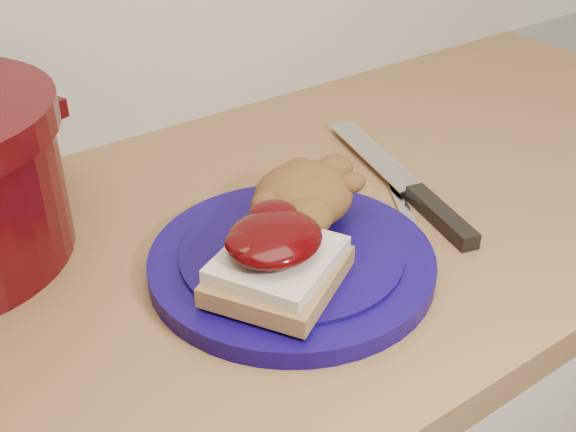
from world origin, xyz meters
TOP-DOWN VIEW (x-y plane):
  - plate at (0.01, 1.42)m, footprint 0.38×0.38m
  - sandwich at (-0.03, 1.39)m, footprint 0.16×0.15m
  - stuffing_mound at (0.05, 1.47)m, footprint 0.15×0.14m
  - chef_knife at (0.20, 1.44)m, footprint 0.11×0.32m
  - butter_knife at (0.18, 1.45)m, footprint 0.10×0.15m

SIDE VIEW (x-z plane):
  - butter_knife at x=0.18m, z-range 0.90..0.90m
  - chef_knife at x=0.20m, z-range 0.90..0.92m
  - plate at x=0.01m, z-range 0.90..0.92m
  - sandwich at x=-0.03m, z-range 0.92..0.98m
  - stuffing_mound at x=0.05m, z-range 0.92..0.98m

